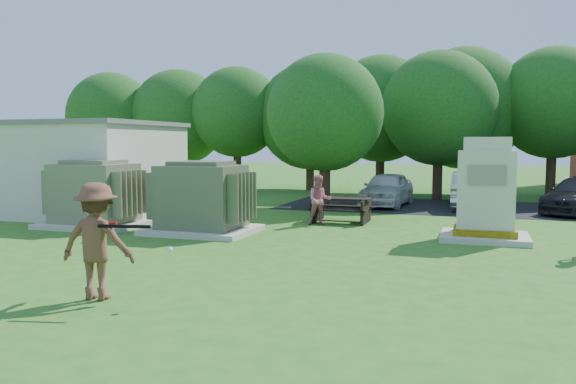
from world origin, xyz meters
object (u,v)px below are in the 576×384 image
(transformer_left, at_px, (95,195))
(batter, at_px, (97,241))
(transformer_right, at_px, (202,199))
(car_white, at_px, (387,189))
(person_at_picnic, at_px, (319,200))
(generator_cabinet, at_px, (486,195))
(picnic_table, at_px, (341,207))
(car_silver_a, at_px, (473,190))

(transformer_left, xyz_separation_m, batter, (5.29, -6.81, 0.00))
(transformer_right, xyz_separation_m, car_white, (4.01, 8.66, -0.27))
(batter, xyz_separation_m, person_at_picnic, (1.23, 9.33, -0.18))
(generator_cabinet, relative_size, picnic_table, 1.46)
(transformer_right, height_order, car_silver_a, transformer_right)
(transformer_left, xyz_separation_m, car_silver_a, (11.08, 9.01, -0.24))
(transformer_right, bearing_deg, picnic_table, 45.55)
(car_white, relative_size, car_silver_a, 0.93)
(car_white, bearing_deg, person_at_picnic, -96.42)
(transformer_right, distance_m, picnic_table, 4.78)
(batter, bearing_deg, car_white, -107.52)
(transformer_left, relative_size, person_at_picnic, 1.89)
(transformer_right, bearing_deg, person_at_picnic, 41.77)
(generator_cabinet, xyz_separation_m, batter, (-6.17, -8.11, -0.23))
(transformer_left, distance_m, batter, 8.63)
(batter, bearing_deg, transformer_right, -85.48)
(generator_cabinet, distance_m, picnic_table, 4.95)
(car_silver_a, bearing_deg, person_at_picnic, 55.00)
(batter, distance_m, car_silver_a, 16.85)
(transformer_left, relative_size, generator_cabinet, 1.09)
(transformer_right, xyz_separation_m, person_at_picnic, (2.83, 2.52, -0.18))
(picnic_table, distance_m, person_at_picnic, 1.05)
(person_at_picnic, bearing_deg, batter, -119.92)
(transformer_left, bearing_deg, car_white, 48.34)
(transformer_right, xyz_separation_m, batter, (1.59, -6.81, 0.00))
(generator_cabinet, relative_size, batter, 1.41)
(batter, bearing_deg, person_at_picnic, -106.18)
(transformer_right, bearing_deg, transformer_left, 180.00)
(generator_cabinet, bearing_deg, person_at_picnic, 166.05)
(generator_cabinet, relative_size, car_white, 0.67)
(person_at_picnic, distance_m, car_white, 6.25)
(transformer_left, height_order, picnic_table, transformer_left)
(car_white, height_order, car_silver_a, car_silver_a)
(batter, xyz_separation_m, car_silver_a, (5.79, 15.82, -0.25))
(car_silver_a, bearing_deg, car_white, 5.99)
(transformer_right, bearing_deg, batter, -76.82)
(picnic_table, height_order, car_silver_a, car_silver_a)
(generator_cabinet, height_order, person_at_picnic, generator_cabinet)
(transformer_left, xyz_separation_m, transformer_right, (3.70, 0.00, 0.00))
(picnic_table, xyz_separation_m, car_white, (0.68, 5.27, 0.20))
(transformer_right, xyz_separation_m, generator_cabinet, (7.76, 1.30, 0.23))
(person_at_picnic, distance_m, car_silver_a, 7.93)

